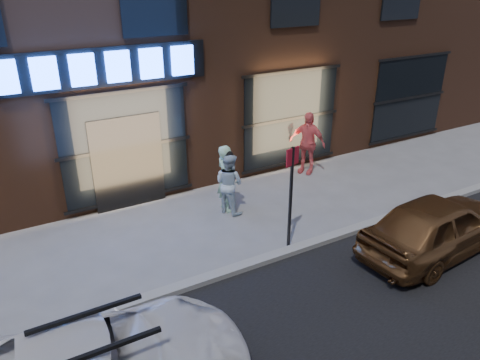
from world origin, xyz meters
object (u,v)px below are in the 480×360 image
(passerby, at_px, (307,143))
(sign_post, at_px, (291,189))
(man_bowtie, at_px, (226,178))
(gold_sedan, at_px, (438,225))
(man_cap, at_px, (229,183))

(passerby, height_order, sign_post, sign_post)
(man_bowtie, xyz_separation_m, sign_post, (0.36, -2.25, 0.55))
(man_bowtie, relative_size, passerby, 0.93)
(sign_post, bearing_deg, gold_sedan, -48.76)
(gold_sedan, relative_size, sign_post, 1.64)
(man_bowtie, distance_m, man_cap, 0.16)
(passerby, bearing_deg, gold_sedan, -34.28)
(passerby, xyz_separation_m, gold_sedan, (-0.25, -4.93, -0.28))
(man_bowtie, height_order, passerby, passerby)
(man_cap, xyz_separation_m, sign_post, (0.34, -2.12, 0.64))
(sign_post, bearing_deg, man_cap, 83.66)
(man_cap, distance_m, gold_sedan, 4.87)
(passerby, relative_size, gold_sedan, 0.49)
(man_cap, distance_m, passerby, 3.40)
(passerby, bearing_deg, man_cap, -102.99)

